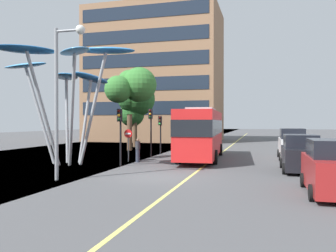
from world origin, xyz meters
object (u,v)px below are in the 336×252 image
car_parked_near (332,169)px  street_lamp (63,82)px  car_parked_far (292,145)px  pedestrian (138,150)px  traffic_light_island_mid (160,126)px  leaf_sculpture (68,72)px  no_entry_sign (128,140)px  traffic_light_kerb_near (120,125)px  red_bus (201,131)px  traffic_light_kerb_far (151,122)px  car_parked_mid (300,154)px  traffic_light_opposite (181,125)px

car_parked_near → street_lamp: size_ratio=0.61×
car_parked_far → pedestrian: 11.61m
traffic_light_island_mid → leaf_sculpture: bearing=-114.6°
leaf_sculpture → no_entry_sign: (3.21, 2.59, -4.56)m
traffic_light_kerb_near → red_bus: bearing=51.3°
traffic_light_kerb_near → car_parked_far: 13.14m
red_bus → pedestrian: (-3.91, -3.02, -1.24)m
traffic_light_kerb_far → car_parked_near: bearing=-46.5°
street_lamp → no_entry_sign: (0.06, 8.22, -3.18)m
traffic_light_kerb_near → car_parked_mid: bearing=2.7°
pedestrian → traffic_light_kerb_near: bearing=-98.5°
traffic_light_kerb_near → no_entry_sign: traffic_light_kerb_near is taller
traffic_light_kerb_far → car_parked_far: 10.94m
red_bus → traffic_light_kerb_far: traffic_light_kerb_far is taller
red_bus → car_parked_mid: red_bus is taller
traffic_light_kerb_far → car_parked_near: 16.35m
street_lamp → pedestrian: (0.86, 7.95, -3.87)m
pedestrian → no_entry_sign: 1.09m
leaf_sculpture → traffic_light_opposite: size_ratio=2.84×
traffic_light_kerb_far → street_lamp: (-0.61, -11.61, 1.94)m
car_parked_mid → traffic_light_opposite: bearing=123.4°
traffic_light_opposite → car_parked_mid: 19.52m
car_parked_near → no_entry_sign: size_ratio=1.97×
leaf_sculpture → traffic_light_kerb_near: leaf_sculpture is taller
traffic_light_opposite → no_entry_sign: bearing=-91.9°
pedestrian → leaf_sculpture: bearing=-150.0°
traffic_light_kerb_near → car_parked_far: (10.82, 7.30, -1.54)m
red_bus → traffic_light_island_mid: red_bus is taller
red_bus → pedestrian: red_bus is taller
pedestrian → no_entry_sign: no_entry_sign is taller
red_bus → street_lamp: street_lamp is taller
car_parked_far → no_entry_sign: bearing=-157.3°
traffic_light_island_mid → traffic_light_opposite: bearing=91.0°
traffic_light_opposite → car_parked_far: (10.80, -9.45, -1.38)m
red_bus → car_parked_far: red_bus is taller
car_parked_near → pedestrian: bearing=143.3°
leaf_sculpture → red_bus: bearing=33.9°
leaf_sculpture → traffic_light_kerb_near: bearing=0.2°
traffic_light_kerb_far → street_lamp: bearing=-93.0°
car_parked_near → car_parked_mid: size_ratio=1.04×
red_bus → no_entry_sign: bearing=-149.8°
car_parked_mid → no_entry_sign: bearing=169.5°
no_entry_sign → car_parked_near: bearing=-35.6°
traffic_light_kerb_far → car_parked_near: traffic_light_kerb_far is taller
leaf_sculpture → pedestrian: bearing=30.0°
car_parked_near → pedestrian: (-10.92, 8.13, -0.17)m
pedestrian → no_entry_sign: size_ratio=0.73×
traffic_light_island_mid → pedestrian: traffic_light_island_mid is taller
traffic_light_kerb_near → car_parked_near: size_ratio=0.81×
car_parked_far → street_lamp: size_ratio=0.62×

